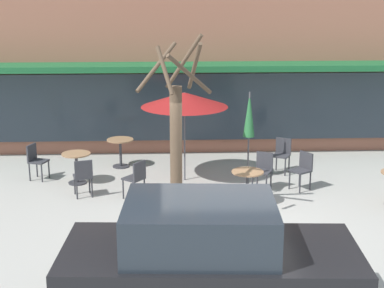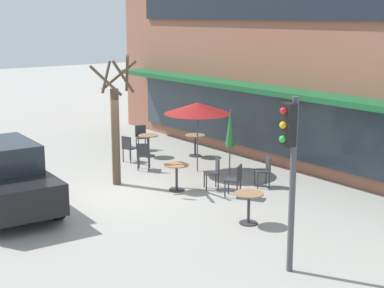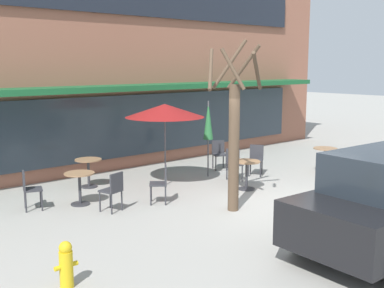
% 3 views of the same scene
% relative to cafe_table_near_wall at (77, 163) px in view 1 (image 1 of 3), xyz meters
% --- Properties ---
extents(ground_plane, '(80.00, 80.00, 0.00)m').
position_rel_cafe_table_near_wall_xyz_m(ground_plane, '(3.33, -3.35, -0.52)').
color(ground_plane, '#9E9B93').
extents(building_facade, '(18.20, 9.10, 7.28)m').
position_rel_cafe_table_near_wall_xyz_m(building_facade, '(3.33, 6.61, 3.12)').
color(building_facade, '#935B47').
rests_on(building_facade, ground).
extents(cafe_table_near_wall, '(0.70, 0.70, 0.76)m').
position_rel_cafe_table_near_wall_xyz_m(cafe_table_near_wall, '(0.00, 0.00, 0.00)').
color(cafe_table_near_wall, '#333338').
rests_on(cafe_table_near_wall, ground).
extents(cafe_table_streetside, '(0.70, 0.70, 0.76)m').
position_rel_cafe_table_near_wall_xyz_m(cafe_table_streetside, '(3.94, -1.61, 0.00)').
color(cafe_table_streetside, '#333338').
rests_on(cafe_table_streetside, ground).
extents(cafe_table_by_tree, '(0.70, 0.70, 0.76)m').
position_rel_cafe_table_near_wall_xyz_m(cafe_table_by_tree, '(0.96, 1.32, 0.00)').
color(cafe_table_by_tree, '#333338').
rests_on(cafe_table_by_tree, ground).
extents(patio_umbrella_green_folded, '(0.28, 0.28, 2.20)m').
position_rel_cafe_table_near_wall_xyz_m(patio_umbrella_green_folded, '(4.20, 0.13, 1.11)').
color(patio_umbrella_green_folded, '#4C4C51').
rests_on(patio_umbrella_green_folded, ground).
extents(patio_umbrella_cream_folded, '(2.10, 2.10, 2.20)m').
position_rel_cafe_table_near_wall_xyz_m(patio_umbrella_cream_folded, '(2.62, 0.14, 1.51)').
color(patio_umbrella_cream_folded, '#4C4C51').
rests_on(patio_umbrella_cream_folded, ground).
extents(cafe_chair_0, '(0.54, 0.54, 0.89)m').
position_rel_cafe_table_near_wall_xyz_m(cafe_chair_0, '(5.14, 0.65, 0.01)').
color(cafe_chair_0, '#333338').
rests_on(cafe_chair_0, ground).
extents(cafe_chair_1, '(0.51, 0.51, 0.89)m').
position_rel_cafe_table_near_wall_xyz_m(cafe_chair_1, '(-1.05, 0.36, 0.01)').
color(cafe_chair_1, '#333338').
rests_on(cafe_chair_1, ground).
extents(cafe_chair_2, '(0.50, 0.50, 0.89)m').
position_rel_cafe_table_near_wall_xyz_m(cafe_chair_2, '(0.29, -0.98, 0.01)').
color(cafe_chair_2, '#333338').
rests_on(cafe_chair_2, ground).
extents(cafe_chair_3, '(0.55, 0.55, 0.89)m').
position_rel_cafe_table_near_wall_xyz_m(cafe_chair_3, '(5.38, -0.67, 0.01)').
color(cafe_chair_3, '#333338').
rests_on(cafe_chair_3, ground).
extents(cafe_chair_4, '(0.56, 0.56, 0.89)m').
position_rel_cafe_table_near_wall_xyz_m(cafe_chair_4, '(1.49, -1.16, 0.01)').
color(cafe_chair_4, '#333338').
rests_on(cafe_chair_4, ground).
extents(cafe_chair_5, '(0.54, 0.54, 0.89)m').
position_rel_cafe_table_near_wall_xyz_m(cafe_chair_5, '(4.44, -0.67, 0.01)').
color(cafe_chair_5, '#333338').
rests_on(cafe_chair_5, ground).
extents(parked_sedan, '(4.30, 2.21, 1.76)m').
position_rel_cafe_table_near_wall_xyz_m(parked_sedan, '(2.74, -6.12, 0.36)').
color(parked_sedan, black).
rests_on(parked_sedan, ground).
extents(street_tree, '(1.47, 1.48, 3.78)m').
position_rel_cafe_table_near_wall_xyz_m(street_tree, '(2.38, -2.63, 1.22)').
color(street_tree, brown).
rests_on(street_tree, ground).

